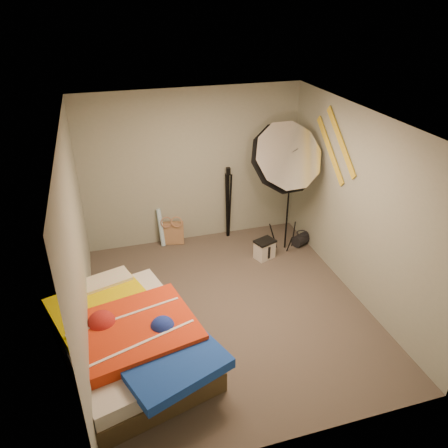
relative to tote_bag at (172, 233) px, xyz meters
name	(u,v)px	position (x,y,z in m)	size (l,w,h in m)	color
floor	(230,308)	(0.41, -1.90, -0.19)	(4.00, 4.00, 0.00)	brown
ceiling	(231,122)	(0.41, -1.90, 2.31)	(4.00, 4.00, 0.00)	silver
wall_back	(193,168)	(0.41, 0.10, 1.06)	(3.50, 3.50, 0.00)	gray
wall_front	(303,339)	(0.41, -3.90, 1.06)	(3.50, 3.50, 0.00)	gray
wall_left	(78,248)	(-1.34, -1.90, 1.06)	(4.00, 4.00, 0.00)	gray
wall_right	(359,208)	(2.16, -1.90, 1.06)	(4.00, 4.00, 0.00)	gray
tote_bag	(172,233)	(0.00, 0.00, 0.00)	(0.37, 0.11, 0.37)	#AA7E58
wrapping_roll	(161,228)	(-0.18, 0.00, 0.13)	(0.07, 0.07, 0.63)	#5BA7D8
camera_case	(264,250)	(1.30, -0.87, -0.04)	(0.29, 0.21, 0.29)	beige
duffel_bag	(302,239)	(2.04, -0.65, -0.09)	(0.19, 0.19, 0.32)	black
wall_stripe_upper	(341,142)	(2.14, -1.30, 1.76)	(0.02, 1.10, 0.10)	gold
wall_stripe_lower	(330,150)	(2.14, -1.05, 1.56)	(0.02, 1.10, 0.10)	gold
bed	(130,338)	(-0.93, -2.42, 0.10)	(1.91, 2.33, 0.58)	#4E3E25
photo_umbrella	(285,158)	(1.56, -0.81, 1.42)	(1.29, 0.94, 2.24)	black
camera_tripod	(228,198)	(0.95, -0.03, 0.53)	(0.08, 0.08, 1.24)	black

